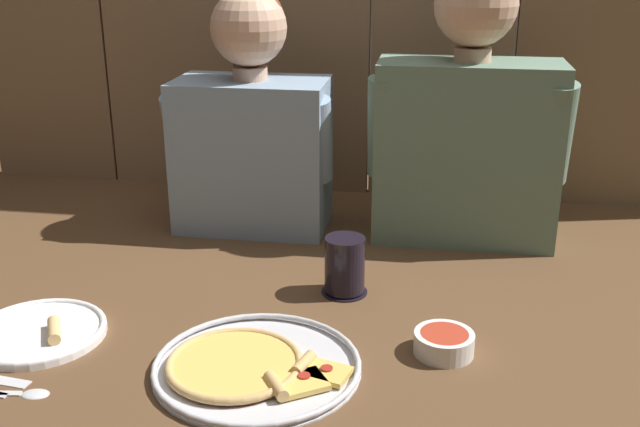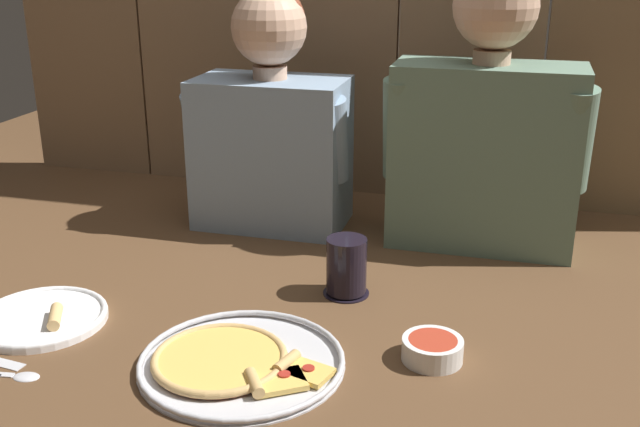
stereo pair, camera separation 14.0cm
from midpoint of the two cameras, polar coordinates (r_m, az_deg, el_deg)
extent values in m
plane|color=brown|center=(1.38, -2.49, -8.59)|extent=(3.20, 3.20, 0.00)
cylinder|color=silver|center=(1.26, -8.05, -11.67)|extent=(0.34, 0.34, 0.01)
torus|color=silver|center=(1.25, -8.07, -11.36)|extent=(0.34, 0.34, 0.01)
cylinder|color=#B23823|center=(1.26, -9.76, -11.47)|extent=(0.22, 0.22, 0.00)
cylinder|color=#EABC56|center=(1.26, -9.77, -11.28)|extent=(0.21, 0.21, 0.01)
torus|color=tan|center=(1.26, -9.77, -11.28)|extent=(0.23, 0.23, 0.01)
cube|color=#EABC56|center=(1.20, -4.95, -12.86)|extent=(0.10, 0.10, 0.01)
cylinder|color=tan|center=(1.19, -6.85, -13.02)|extent=(0.05, 0.06, 0.02)
cylinder|color=#A3281E|center=(1.21, -4.62, -12.31)|extent=(0.02, 0.02, 0.00)
cube|color=#EABC56|center=(1.22, -2.95, -12.07)|extent=(0.09, 0.08, 0.01)
cylinder|color=tan|center=(1.24, -4.56, -11.42)|extent=(0.04, 0.06, 0.02)
cylinder|color=#A3281E|center=(1.22, -2.83, -11.79)|extent=(0.02, 0.02, 0.00)
cylinder|color=white|center=(1.45, -23.35, -8.46)|extent=(0.24, 0.24, 0.01)
torus|color=white|center=(1.45, -23.38, -8.25)|extent=(0.24, 0.24, 0.01)
cylinder|color=tan|center=(1.42, -22.34, -8.30)|extent=(0.05, 0.07, 0.02)
cylinder|color=black|center=(1.50, -0.81, -5.99)|extent=(0.09, 0.09, 0.01)
cylinder|color=black|center=(1.47, -0.82, -3.94)|extent=(0.08, 0.08, 0.11)
cylinder|color=white|center=(1.29, 6.34, -9.88)|extent=(0.10, 0.10, 0.04)
cylinder|color=#B23823|center=(1.28, 6.35, -9.51)|extent=(0.08, 0.08, 0.02)
cube|color=silver|center=(1.34, -25.31, -11.61)|extent=(0.06, 0.03, 0.00)
ellipsoid|color=silver|center=(1.29, -23.91, -12.42)|extent=(0.05, 0.04, 0.01)
cube|color=#849EB7|center=(1.80, -7.37, 4.44)|extent=(0.36, 0.21, 0.36)
cylinder|color=#DBAD8E|center=(1.76, -7.66, 10.52)|extent=(0.08, 0.08, 0.03)
sphere|color=#DBAD8E|center=(1.75, -7.82, 13.82)|extent=(0.17, 0.17, 0.17)
sphere|color=brown|center=(1.76, -7.71, 14.29)|extent=(0.16, 0.16, 0.16)
cylinder|color=#849EB7|center=(1.80, -12.66, 5.88)|extent=(0.08, 0.13, 0.21)
cylinder|color=#849EB7|center=(1.71, -2.71, 5.61)|extent=(0.08, 0.12, 0.21)
cube|color=slate|center=(1.72, 8.79, 4.59)|extent=(0.41, 0.18, 0.41)
cylinder|color=#DBAD8E|center=(1.68, 9.20, 11.86)|extent=(0.08, 0.08, 0.03)
sphere|color=#DBAD8E|center=(1.67, 9.40, 15.43)|extent=(0.18, 0.18, 0.18)
cylinder|color=slate|center=(1.68, 2.55, 6.57)|extent=(0.08, 0.11, 0.24)
cylinder|color=slate|center=(1.68, 15.21, 5.88)|extent=(0.08, 0.12, 0.24)
camera|label=1|loc=(0.07, -92.86, -1.05)|focal=42.01mm
camera|label=2|loc=(0.07, 87.14, 1.05)|focal=42.01mm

